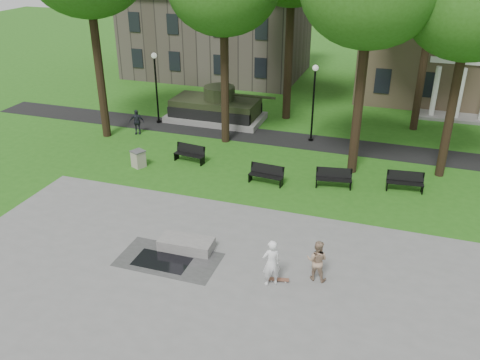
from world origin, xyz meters
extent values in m
plane|color=#235C15|center=(0.00, 0.00, 0.00)|extent=(120.00, 120.00, 0.00)
cube|color=gray|center=(0.00, -5.00, 0.01)|extent=(22.00, 16.00, 0.02)
cube|color=black|center=(0.00, 12.00, 0.01)|extent=(44.00, 2.60, 0.01)
cube|color=#9E8460|center=(10.00, 26.00, 4.00)|extent=(16.00, 11.00, 8.00)
cube|color=silver|center=(10.00, 20.50, 3.80)|extent=(6.00, 0.30, 0.40)
cube|color=#4C443D|center=(-11.00, 26.50, 3.60)|extent=(15.00, 10.00, 7.20)
cylinder|color=black|center=(-12.00, 9.00, 4.48)|extent=(0.52, 0.52, 8.96)
cylinder|color=black|center=(-4.50, 10.50, 4.00)|extent=(0.48, 0.48, 8.00)
cylinder|color=black|center=(3.50, 8.50, 4.16)|extent=(0.50, 0.50, 8.32)
cylinder|color=black|center=(8.00, 9.50, 3.84)|extent=(0.46, 0.46, 7.68)
ellipsoid|color=#245213|center=(8.00, 9.50, 8.64)|extent=(6.00, 6.00, 5.10)
cylinder|color=black|center=(-2.00, 16.00, 4.64)|extent=(0.54, 0.54, 9.28)
cylinder|color=black|center=(6.50, 16.50, 4.32)|extent=(0.50, 0.50, 8.64)
cylinder|color=black|center=(-10.00, 12.30, 2.20)|extent=(0.12, 0.12, 4.40)
sphere|color=silver|center=(-10.00, 12.30, 4.55)|extent=(0.36, 0.36, 0.36)
cylinder|color=black|center=(-10.00, 12.30, 0.08)|extent=(0.32, 0.32, 0.16)
cylinder|color=black|center=(0.50, 12.30, 2.20)|extent=(0.12, 0.12, 4.40)
sphere|color=silver|center=(0.50, 12.30, 4.55)|extent=(0.36, 0.36, 0.36)
cylinder|color=black|center=(0.50, 12.30, 0.08)|extent=(0.32, 0.32, 0.16)
cube|color=gray|center=(-6.50, 14.00, 0.20)|extent=(6.50, 3.40, 0.40)
cube|color=#272C17|center=(-6.50, 14.00, 0.95)|extent=(5.80, 2.80, 1.10)
cube|color=black|center=(-6.50, 12.65, 0.75)|extent=(5.80, 0.35, 0.70)
cube|color=black|center=(-6.50, 15.35, 0.75)|extent=(5.80, 0.35, 0.70)
cylinder|color=#272C17|center=(-6.20, 14.00, 1.95)|extent=(2.10, 2.10, 0.90)
cylinder|color=#272C17|center=(-3.90, 14.00, 1.95)|extent=(3.20, 0.18, 0.18)
cube|color=black|center=(-2.47, -2.40, 0.02)|extent=(2.20, 1.20, 0.00)
cube|color=gray|center=(-1.92, -1.27, 0.24)|extent=(2.24, 1.10, 0.45)
cube|color=brown|center=(2.19, -2.14, 0.06)|extent=(0.80, 0.35, 0.07)
imported|color=white|center=(1.96, -2.42, 0.96)|extent=(0.82, 0.76, 1.87)
imported|color=tan|center=(3.47, -1.56, 0.84)|extent=(0.82, 0.66, 1.63)
imported|color=#21232C|center=(-10.32, 9.94, 0.80)|extent=(1.01, 0.68, 1.60)
cube|color=black|center=(-5.34, 6.84, 0.45)|extent=(1.84, 0.68, 0.05)
cube|color=black|center=(-5.34, 7.06, 0.75)|extent=(1.80, 0.39, 0.50)
cube|color=black|center=(-6.19, 6.84, 0.23)|extent=(0.12, 0.45, 0.45)
cube|color=black|center=(-4.49, 6.84, 0.23)|extent=(0.12, 0.45, 0.45)
cube|color=black|center=(-0.50, 5.55, 0.45)|extent=(1.83, 0.59, 0.05)
cube|color=black|center=(-0.50, 5.77, 0.75)|extent=(1.81, 0.30, 0.50)
cube|color=black|center=(-1.35, 5.55, 0.23)|extent=(0.10, 0.45, 0.45)
cube|color=black|center=(0.35, 5.55, 0.23)|extent=(0.10, 0.45, 0.45)
cube|color=black|center=(2.86, 6.22, 0.45)|extent=(1.85, 0.74, 0.05)
cube|color=black|center=(2.86, 6.44, 0.75)|extent=(1.80, 0.44, 0.50)
cube|color=black|center=(2.01, 6.22, 0.23)|extent=(0.13, 0.45, 0.45)
cube|color=black|center=(3.71, 6.22, 0.23)|extent=(0.13, 0.45, 0.45)
cube|color=black|center=(6.29, 6.96, 0.45)|extent=(1.84, 0.64, 0.05)
cube|color=black|center=(6.29, 7.18, 0.75)|extent=(1.81, 0.34, 0.50)
cube|color=black|center=(5.44, 6.96, 0.23)|extent=(0.11, 0.45, 0.45)
cube|color=black|center=(7.14, 6.96, 0.23)|extent=(0.11, 0.45, 0.45)
cube|color=#A5A088|center=(-7.73, 5.37, 0.45)|extent=(0.80, 0.80, 0.90)
cube|color=#4C4C4C|center=(-7.73, 5.37, 0.93)|extent=(0.88, 0.88, 0.06)
camera|label=1|loc=(5.69, -17.09, 11.63)|focal=38.00mm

